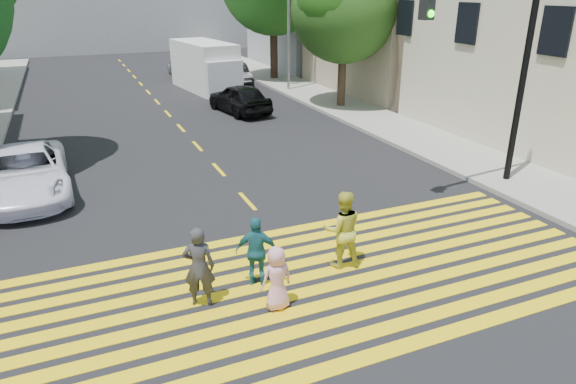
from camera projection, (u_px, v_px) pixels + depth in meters
ground at (350, 314)px, 9.78m from camera, size 120.00×120.00×0.00m
sidewalk_right at (350, 109)px, 25.64m from camera, size 3.00×60.00×0.15m
crosswalk at (320, 281)px, 10.86m from camera, size 13.40×5.30×0.01m
lane_line at (152, 97)px, 28.97m from camera, size 0.12×34.40×0.01m
building_right_tan at (418, 1)px, 29.59m from camera, size 10.00×10.00×10.00m
tree_right_near at (345, 3)px, 24.50m from camera, size 6.57×6.49×7.50m
pedestrian_man at (199, 267)px, 9.79m from camera, size 0.70×0.58×1.66m
pedestrian_woman at (342, 229)px, 11.16m from camera, size 1.01×0.88×1.77m
pedestrian_child at (277, 278)px, 9.74m from camera, size 0.67×0.48×1.30m
pedestrian_extra at (257, 252)px, 10.49m from camera, size 0.97×0.73×1.52m
white_sedan at (25, 173)px, 15.09m from camera, size 2.53×5.17×1.42m
dark_car_near at (239, 98)px, 25.05m from camera, size 2.38×4.43×1.43m
silver_car at (182, 67)px, 35.43m from camera, size 1.95×4.26×1.21m
dark_car_parked at (236, 74)px, 32.31m from camera, size 1.71×4.01×1.29m
white_van at (207, 68)px, 30.33m from camera, size 2.94×6.13×2.78m
traffic_signal at (500, 49)px, 14.18m from camera, size 4.39×0.84×6.46m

